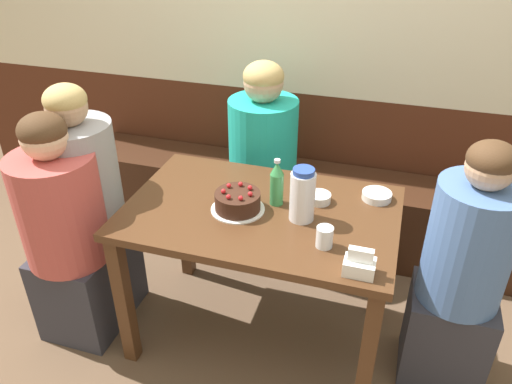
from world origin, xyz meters
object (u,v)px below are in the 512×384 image
soju_bottle (277,183)px  person_grey_tee (263,166)px  bowl_soup_white (377,196)px  person_pale_blue_shirt (67,235)px  bench_seat (300,206)px  person_teal_shirt (460,279)px  birthday_cake (238,201)px  bowl_rice_small (319,198)px  person_dark_striped (88,212)px  glass_water_tall (325,237)px  water_pitcher (302,195)px  napkin_holder (360,265)px

soju_bottle → person_grey_tee: (-0.23, 0.57, -0.24)m
bowl_soup_white → person_pale_blue_shirt: 1.38m
bench_seat → person_teal_shirt: size_ratio=2.37×
birthday_cake → person_pale_blue_shirt: (-0.74, -0.19, -0.20)m
bowl_rice_small → person_dark_striped: person_dark_striped is taller
person_teal_shirt → birthday_cake: bearing=2.8°
person_teal_shirt → glass_water_tall: bearing=19.6°
glass_water_tall → bowl_rice_small: bearing=104.5°
person_grey_tee → person_dark_striped: (-0.66, -0.69, 0.00)m
glass_water_tall → bowl_soup_white: bearing=68.9°
bench_seat → birthday_cake: birthday_cake is taller
person_pale_blue_shirt → person_grey_tee: person_grey_tee is taller
bowl_soup_white → glass_water_tall: bearing=-111.1°
water_pitcher → person_grey_tee: 0.78m
bowl_rice_small → person_grey_tee: bearing=128.8°
bench_seat → bowl_soup_white: size_ratio=21.14×
bowl_soup_white → person_grey_tee: size_ratio=0.11×
glass_water_tall → person_grey_tee: (-0.48, 0.81, -0.18)m
bowl_rice_small → person_grey_tee: size_ratio=0.09×
person_teal_shirt → napkin_holder: bearing=38.7°
person_dark_striped → glass_water_tall: bearing=-6.0°
person_teal_shirt → person_grey_tee: (-1.01, 0.62, 0.04)m
water_pitcher → person_grey_tee: person_grey_tee is taller
bowl_soup_white → bowl_rice_small: bearing=-157.9°
soju_bottle → glass_water_tall: size_ratio=2.53×
napkin_holder → person_grey_tee: 1.14m
glass_water_tall → person_dark_striped: size_ratio=0.07×
birthday_cake → soju_bottle: (0.14, 0.10, 0.06)m
glass_water_tall → person_teal_shirt: bearing=19.6°
soju_bottle → glass_water_tall: bearing=-43.7°
bowl_soup_white → person_teal_shirt: bearing=-30.0°
birthday_cake → person_pale_blue_shirt: 0.79m
birthday_cake → bowl_rice_small: birthday_cake is taller
bench_seat → birthday_cake: size_ratio=11.86×
water_pitcher → soju_bottle: (-0.13, 0.08, -0.01)m
bench_seat → birthday_cake: (-0.09, -0.86, 0.53)m
birthday_cake → person_grey_tee: (-0.09, 0.66, -0.18)m
water_pitcher → person_dark_striped: 1.05m
water_pitcher → person_teal_shirt: 0.72m
birthday_cake → soju_bottle: bearing=34.3°
napkin_holder → person_dark_striped: bearing=169.4°
soju_bottle → person_pale_blue_shirt: 0.97m
person_grey_tee → birthday_cake: bearing=7.4°
soju_bottle → bowl_soup_white: size_ratio=1.65×
birthday_cake → person_teal_shirt: person_teal_shirt is taller
person_grey_tee → glass_water_tall: bearing=30.8°
birthday_cake → person_grey_tee: size_ratio=0.20×
bowl_soup_white → person_teal_shirt: size_ratio=0.11×
glass_water_tall → person_grey_tee: 0.96m
bowl_soup_white → person_dark_striped: person_dark_striped is taller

